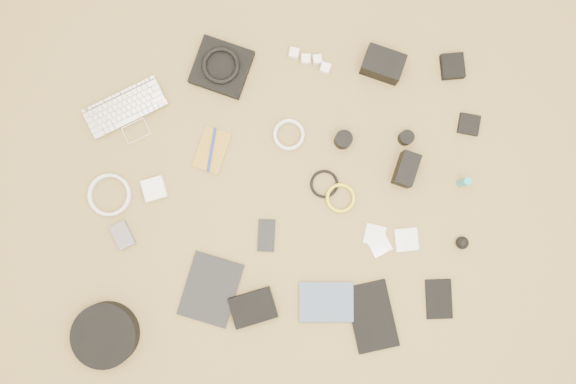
{
  "coord_description": "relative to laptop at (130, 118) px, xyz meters",
  "views": [
    {
      "loc": [
        0.01,
        -0.11,
        2.0
      ],
      "look_at": [
        0.02,
        0.01,
        0.02
      ],
      "focal_mm": 35.0,
      "sensor_mm": 36.0,
      "label": 1
    }
  ],
  "objects": [
    {
      "name": "notebook_olive",
      "position": [
        0.28,
        -0.13,
        -0.01
      ],
      "size": [
        0.15,
        0.18,
        0.01
      ],
      "primitive_type": "cube",
      "rotation": [
        0.0,
        0.0,
        -0.38
      ],
      "color": "olive",
      "rests_on": "ground"
    },
    {
      "name": "charger_d",
      "position": [
        0.68,
        0.17,
        0.0
      ],
      "size": [
        0.03,
        0.03,
        0.03
      ],
      "primitive_type": "cube",
      "rotation": [
        0.0,
        0.0,
        0.1
      ],
      "color": "white",
      "rests_on": "ground"
    },
    {
      "name": "pen_blue",
      "position": [
        0.28,
        -0.13,
        0.0
      ],
      "size": [
        0.04,
        0.16,
        0.01
      ],
      "primitive_type": "cylinder",
      "rotation": [
        1.57,
        0.0,
        -0.22
      ],
      "color": "#122097",
      "rests_on": "notebook_olive"
    },
    {
      "name": "cable_black",
      "position": [
        0.68,
        -0.28,
        -0.01
      ],
      "size": [
        0.12,
        0.12,
        0.01
      ],
      "primitive_type": "torus",
      "rotation": [
        0.0,
        0.0,
        -0.21
      ],
      "color": "black",
      "rests_on": "ground"
    },
    {
      "name": "cable_white_a",
      "position": [
        0.56,
        -0.09,
        -0.0
      ],
      "size": [
        0.13,
        0.13,
        0.01
      ],
      "primitive_type": "torus",
      "rotation": [
        0.0,
        0.0,
        -0.17
      ],
      "color": "silver",
      "rests_on": "ground"
    },
    {
      "name": "cable_yellow",
      "position": [
        0.73,
        -0.33,
        -0.01
      ],
      "size": [
        0.11,
        0.11,
        0.01
      ],
      "primitive_type": "torus",
      "rotation": [
        0.0,
        0.0,
        -0.04
      ],
      "color": "gold",
      "rests_on": "ground"
    },
    {
      "name": "card_reader",
      "position": [
        1.21,
        -0.1,
        -0.0
      ],
      "size": [
        0.09,
        0.09,
        0.02
      ],
      "primitive_type": "cube",
      "rotation": [
        0.0,
        0.0,
        -0.25
      ],
      "color": "black",
      "rests_on": "ground"
    },
    {
      "name": "headphone_case",
      "position": [
        -0.12,
        -0.76,
        0.02
      ],
      "size": [
        0.29,
        0.29,
        0.06
      ],
      "primitive_type": "cylinder",
      "rotation": [
        0.0,
        0.0,
        0.39
      ],
      "color": "black",
      "rests_on": "ground"
    },
    {
      "name": "laptop",
      "position": [
        0.0,
        0.0,
        0.0
      ],
      "size": [
        0.35,
        0.3,
        0.02
      ],
      "primitive_type": "imported",
      "rotation": [
        0.0,
        0.0,
        0.4
      ],
      "color": "silver",
      "rests_on": "ground"
    },
    {
      "name": "tablet",
      "position": [
        0.25,
        -0.63,
        -0.01
      ],
      "size": [
        0.25,
        0.28,
        0.01
      ],
      "primitive_type": "cube",
      "rotation": [
        0.0,
        0.0,
        -0.35
      ],
      "color": "black",
      "rests_on": "ground"
    },
    {
      "name": "headphone_pouch",
      "position": [
        0.34,
        0.16,
        0.01
      ],
      "size": [
        0.25,
        0.24,
        0.03
      ],
      "primitive_type": "cube",
      "rotation": [
        0.0,
        0.0,
        -0.39
      ],
      "color": "black",
      "rests_on": "ground"
    },
    {
      "name": "room_shell",
      "position": [
        0.53,
        -0.31,
        1.24
      ],
      "size": [
        4.04,
        4.04,
        2.58
      ],
      "color": "olive",
      "rests_on": "ground"
    },
    {
      "name": "battery_charger",
      "position": [
        -0.05,
        -0.42,
        0.0
      ],
      "size": [
        0.09,
        0.11,
        0.03
      ],
      "primitive_type": "cube",
      "rotation": [
        0.0,
        0.0,
        0.41
      ],
      "color": "#59595E",
      "rests_on": "ground"
    },
    {
      "name": "charger_b",
      "position": [
        0.6,
        0.2,
        0.0
      ],
      "size": [
        0.04,
        0.04,
        0.03
      ],
      "primitive_type": "cube",
      "rotation": [
        0.0,
        0.0,
        -0.26
      ],
      "color": "white",
      "rests_on": "ground"
    },
    {
      "name": "phone",
      "position": [
        0.46,
        -0.45,
        -0.01
      ],
      "size": [
        0.07,
        0.12,
        0.01
      ],
      "primitive_type": "cube",
      "rotation": [
        0.0,
        0.0,
        -0.11
      ],
      "color": "black",
      "rests_on": "ground"
    },
    {
      "name": "flash",
      "position": [
        0.97,
        -0.25,
        0.03
      ],
      "size": [
        0.1,
        0.13,
        0.09
      ],
      "primitive_type": "cube",
      "rotation": [
        0.0,
        0.0,
        -0.39
      ],
      "color": "black",
      "rests_on": "ground"
    },
    {
      "name": "notebook_black_a",
      "position": [
        0.82,
        -0.75,
        -0.0
      ],
      "size": [
        0.18,
        0.26,
        0.02
      ],
      "primitive_type": "cube",
      "rotation": [
        0.0,
        0.0,
        0.15
      ],
      "color": "black",
      "rests_on": "ground"
    },
    {
      "name": "filter_case_left",
      "position": [
        0.86,
        -0.51,
        -0.01
      ],
      "size": [
        0.09,
        0.09,
        0.01
      ],
      "primitive_type": "cube",
      "rotation": [
        0.0,
        0.0,
        0.43
      ],
      "color": "silver",
      "rests_on": "ground"
    },
    {
      "name": "air_blower",
      "position": [
        1.15,
        -0.52,
        0.01
      ],
      "size": [
        0.06,
        0.06,
        0.05
      ],
      "primitive_type": "sphere",
      "rotation": [
        0.0,
        0.0,
        0.41
      ],
      "color": "black",
      "rests_on": "ground"
    },
    {
      "name": "charger_a",
      "position": [
        0.64,
        0.18,
        0.0
      ],
      "size": [
        0.04,
        0.04,
        0.03
      ],
      "primitive_type": "cube",
      "rotation": [
        0.0,
        0.0,
        -0.11
      ],
      "color": "white",
      "rests_on": "ground"
    },
    {
      "name": "lens_cleaner",
      "position": [
        1.16,
        -0.3,
        0.04
      ],
      "size": [
        0.03,
        0.03,
        0.09
      ],
      "primitive_type": "cylinder",
      "rotation": [
        0.0,
        0.0,
        -0.09
      ],
      "color": "teal",
      "rests_on": "ground"
    },
    {
      "name": "power_brick",
      "position": [
        0.08,
        -0.26,
        0.01
      ],
      "size": [
        0.09,
        0.09,
        0.03
      ],
      "primitive_type": "cube",
      "rotation": [
        0.0,
        0.0,
        0.22
      ],
      "color": "white",
      "rests_on": "ground"
    },
    {
      "name": "paperback",
      "position": [
        0.65,
        -0.77,
        -0.0
      ],
      "size": [
        0.2,
        0.15,
        0.02
      ],
      "primitive_type": "imported",
      "rotation": [
        0.0,
        0.0,
        1.51
      ],
      "color": "#3E4D69",
      "rests_on": "ground"
    },
    {
      "name": "charger_c",
      "position": [
        0.71,
        0.14,
        0.0
      ],
      "size": [
        0.04,
        0.04,
        0.03
      ],
      "primitive_type": "cube",
      "rotation": [
        0.0,
        0.0,
        -0.37
      ],
      "color": "white",
      "rests_on": "ground"
    },
    {
      "name": "drive_case",
      "position": [
        0.4,
        -0.7,
        0.01
      ],
      "size": [
        0.17,
        0.14,
        0.04
      ],
      "primitive_type": "cube",
      "rotation": [
        0.0,
        0.0,
        0.23
      ],
      "color": "black",
      "rests_on": "ground"
    },
    {
      "name": "lens_pouch",
      "position": [
        1.17,
        0.12,
        0.0
      ],
      "size": [
        0.08,
        0.09,
        0.03
      ],
      "primitive_type": "cube",
      "rotation": [
        0.0,
        0.0,
        0.03
      ],
      "color": "black",
      "rests_on": "ground"
    },
    {
      "name": "filter_case_mid",
      "position": [
        0.85,
        -0.47,
        -0.01
      ],
      "size": [
        0.09,
        0.09,
        0.01
      ],
      "primitive_type": "cube",
      "rotation": [
        0.0,
        0.0,
        -0.29
      ],
      "color": "silver",
      "rests_on": "ground"
    },
    {
      "name": "notebook_black_b",
      "position": [
        1.06,
        -0.71,
        -0.01
      ],
      "size": [
        0.09,
        0.14,
        0.01
      ],
      "primitive_type": "cube",
      "rotation": [
        0.0,
        0.0,
        -0.03
      ],
      "color": "black",
      "rests_on": "ground"
    },
    {
      "name": "dslr_camera",
      "position": [
        0.91,
        0.13,
        0.03
      ],
      "size": [
        0.17,
        0.14,
        0.08
      ],
      "primitive_type": "cube",
      "rotation": [
        0.0,
        0.0,
        -0.4
      ],
      "color": "black",
      "rests_on": "ground"
    },
    {
      "name": "headphones",
      "position": [
        0.34,
        0.16,
        0.03
      ],
      "size": [
        0.17,
        0.17,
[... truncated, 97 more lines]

